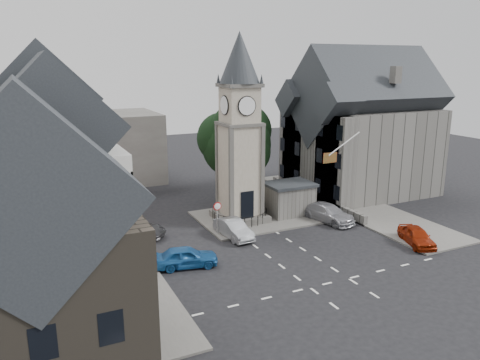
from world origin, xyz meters
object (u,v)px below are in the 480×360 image
car_west_blue (186,257)px  car_east_red (417,236)px  pedestrian (336,194)px  clock_tower (240,130)px  stone_shelter (289,199)px

car_west_blue → car_east_red: car_west_blue is taller
car_east_red → pedestrian: size_ratio=2.70×
pedestrian → clock_tower: bearing=-8.8°
clock_tower → stone_shelter: 8.15m
stone_shelter → pedestrian: 6.98m
car_west_blue → car_east_red: 17.86m
clock_tower → stone_shelter: bearing=-5.8°
car_east_red → pedestrian: pedestrian is taller
clock_tower → pedestrian: bearing=6.5°
clock_tower → pedestrian: size_ratio=10.63×
car_west_blue → pedestrian: 20.82m
stone_shelter → pedestrian: bearing=15.0°
car_east_red → clock_tower: bearing=152.0°
car_east_red → pedestrian: bearing=102.7°
pedestrian → car_east_red: bearing=67.6°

